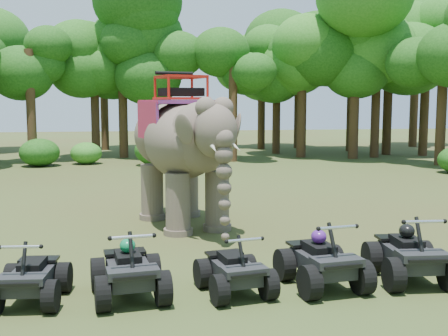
# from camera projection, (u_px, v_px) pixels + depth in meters

# --- Properties ---
(ground) EXTENTS (110.00, 110.00, 0.00)m
(ground) POSITION_uv_depth(u_px,v_px,m) (233.00, 260.00, 12.34)
(ground) COLOR #47381E
(ground) RESTS_ON ground
(elephant) EXTENTS (3.58, 5.53, 4.29)m
(elephant) POSITION_uv_depth(u_px,v_px,m) (183.00, 149.00, 15.66)
(elephant) COLOR brown
(elephant) RESTS_ON ground
(atv_0) EXTENTS (1.28, 1.66, 1.15)m
(atv_0) POSITION_uv_depth(u_px,v_px,m) (30.00, 270.00, 9.69)
(atv_0) COLOR black
(atv_0) RESTS_ON ground
(atv_1) EXTENTS (1.46, 1.86, 1.28)m
(atv_1) POSITION_uv_depth(u_px,v_px,m) (129.00, 263.00, 9.91)
(atv_1) COLOR black
(atv_1) RESTS_ON ground
(atv_2) EXTENTS (1.38, 1.72, 1.15)m
(atv_2) POSITION_uv_depth(u_px,v_px,m) (234.00, 263.00, 10.14)
(atv_2) COLOR black
(atv_2) RESTS_ON ground
(atv_3) EXTENTS (1.51, 1.92, 1.31)m
(atv_3) POSITION_uv_depth(u_px,v_px,m) (322.00, 253.00, 10.48)
(atv_3) COLOR black
(atv_3) RESTS_ON ground
(atv_4) EXTENTS (1.46, 1.91, 1.35)m
(atv_4) POSITION_uv_depth(u_px,v_px,m) (410.00, 247.00, 10.83)
(atv_4) COLOR black
(atv_4) RESTS_ON ground
(tree_0) EXTENTS (6.92, 6.92, 9.89)m
(tree_0) POSITION_uv_depth(u_px,v_px,m) (166.00, 78.00, 35.03)
(tree_0) COLOR #195114
(tree_0) RESTS_ON ground
(tree_1) EXTENTS (4.66, 4.66, 6.66)m
(tree_1) POSITION_uv_depth(u_px,v_px,m) (233.00, 104.00, 32.24)
(tree_1) COLOR #195114
(tree_1) RESTS_ON ground
(tree_2) EXTENTS (5.54, 5.54, 7.91)m
(tree_2) POSITION_uv_depth(u_px,v_px,m) (302.00, 94.00, 35.08)
(tree_2) COLOR #195114
(tree_2) RESTS_ON ground
(tree_3) EXTENTS (5.68, 5.68, 8.11)m
(tree_3) POSITION_uv_depth(u_px,v_px,m) (376.00, 92.00, 34.55)
(tree_3) COLOR #195114
(tree_3) RESTS_ON ground
(tree_4) EXTENTS (5.53, 5.53, 7.91)m
(tree_4) POSITION_uv_depth(u_px,v_px,m) (442.00, 92.00, 30.30)
(tree_4) COLOR #195114
(tree_4) RESTS_ON ground
(tree_30) EXTENTS (4.90, 4.90, 7.00)m
(tree_30) POSITION_uv_depth(u_px,v_px,m) (31.00, 101.00, 30.68)
(tree_30) COLOR #195114
(tree_30) RESTS_ON ground
(tree_31) EXTENTS (5.24, 5.24, 7.48)m
(tree_31) POSITION_uv_depth(u_px,v_px,m) (95.00, 97.00, 34.93)
(tree_31) COLOR #195114
(tree_31) RESTS_ON ground
(tree_33) EXTENTS (6.50, 6.50, 9.29)m
(tree_33) POSITION_uv_depth(u_px,v_px,m) (388.00, 83.00, 36.30)
(tree_33) COLOR #195114
(tree_33) RESTS_ON ground
(tree_34) EXTENTS (5.39, 5.39, 7.70)m
(tree_34) POSITION_uv_depth(u_px,v_px,m) (262.00, 96.00, 40.68)
(tree_34) COLOR #195114
(tree_34) RESTS_ON ground
(tree_35) EXTENTS (5.15, 5.15, 7.36)m
(tree_35) POSITION_uv_depth(u_px,v_px,m) (277.00, 98.00, 37.13)
(tree_35) COLOR #195114
(tree_35) RESTS_ON ground
(tree_36) EXTENTS (7.00, 7.00, 10.00)m
(tree_36) POSITION_uv_depth(u_px,v_px,m) (355.00, 76.00, 33.60)
(tree_36) COLOR #195114
(tree_36) RESTS_ON ground
(tree_37) EXTENTS (6.06, 6.06, 8.65)m
(tree_37) POSITION_uv_depth(u_px,v_px,m) (302.00, 87.00, 34.60)
(tree_37) COLOR #195114
(tree_37) RESTS_ON ground
(tree_39) EXTENTS (7.51, 7.51, 10.73)m
(tree_39) POSITION_uv_depth(u_px,v_px,m) (415.00, 76.00, 42.66)
(tree_39) COLOR #195114
(tree_39) RESTS_ON ground
(tree_40) EXTENTS (6.11, 6.11, 8.73)m
(tree_40) POSITION_uv_depth(u_px,v_px,m) (425.00, 87.00, 35.56)
(tree_40) COLOR #195114
(tree_40) RESTS_ON ground
(tree_41) EXTENTS (5.66, 5.66, 8.09)m
(tree_41) POSITION_uv_depth(u_px,v_px,m) (104.00, 93.00, 39.95)
(tree_41) COLOR #195114
(tree_41) RESTS_ON ground
(tree_42) EXTENTS (6.64, 6.64, 9.48)m
(tree_42) POSITION_uv_depth(u_px,v_px,m) (352.00, 83.00, 38.99)
(tree_42) COLOR #195114
(tree_42) RESTS_ON ground
(tree_43) EXTENTS (6.39, 6.39, 9.13)m
(tree_43) POSITION_uv_depth(u_px,v_px,m) (298.00, 86.00, 41.55)
(tree_43) COLOR #195114
(tree_43) RESTS_ON ground
(tree_45) EXTENTS (5.10, 5.10, 7.28)m
(tree_45) POSITION_uv_depth(u_px,v_px,m) (159.00, 99.00, 34.06)
(tree_45) COLOR #195114
(tree_45) RESTS_ON ground
(tree_47) EXTENTS (5.72, 5.72, 8.17)m
(tree_47) POSITION_uv_depth(u_px,v_px,m) (123.00, 91.00, 34.36)
(tree_47) COLOR #195114
(tree_47) RESTS_ON ground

